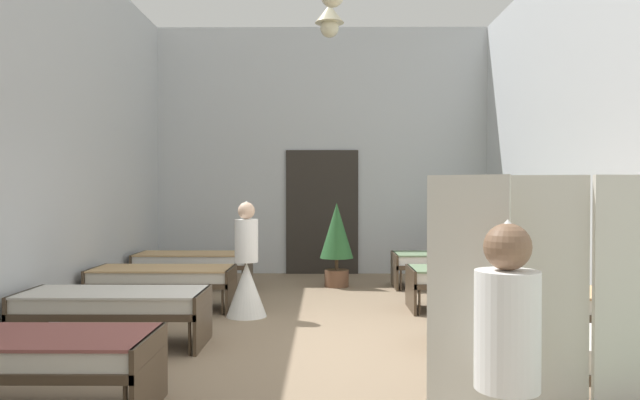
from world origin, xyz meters
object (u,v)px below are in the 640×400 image
(bed_right_row_2, at_px, (527,304))
(bed_right_row_4, at_px, (450,261))
(bed_left_row_1, at_px, (22,353))
(privacy_screen, at_px, (548,341))
(bed_left_row_3, at_px, (163,277))
(nurse_mid_aisle, at_px, (246,275))
(bed_right_row_3, at_px, (480,278))
(bed_right_row_1, at_px, (616,355))
(potted_plant, at_px, (337,237))
(bed_left_row_2, at_px, (114,304))
(bed_left_row_4, at_px, (194,261))

(bed_right_row_2, distance_m, bed_right_row_4, 3.80)
(bed_left_row_1, height_order, privacy_screen, privacy_screen)
(bed_left_row_3, bearing_deg, bed_right_row_2, -23.87)
(nurse_mid_aisle, bearing_deg, privacy_screen, -89.86)
(bed_right_row_3, bearing_deg, nurse_mid_aisle, -171.94)
(bed_left_row_1, distance_m, bed_left_row_3, 3.80)
(bed_right_row_1, bearing_deg, bed_right_row_3, 90.00)
(bed_left_row_3, relative_size, nurse_mid_aisle, 1.28)
(bed_right_row_4, relative_size, potted_plant, 1.35)
(bed_left_row_1, relative_size, bed_right_row_3, 1.00)
(bed_left_row_1, height_order, nurse_mid_aisle, nurse_mid_aisle)
(privacy_screen, bearing_deg, bed_right_row_1, 64.07)
(bed_right_row_1, distance_m, privacy_screen, 1.62)
(bed_right_row_4, bearing_deg, bed_right_row_3, -90.00)
(potted_plant, bearing_deg, bed_right_row_3, -46.12)
(potted_plant, relative_size, privacy_screen, 0.83)
(bed_right_row_1, bearing_deg, bed_left_row_2, 156.13)
(bed_left_row_4, distance_m, nurse_mid_aisle, 2.63)
(potted_plant, bearing_deg, bed_right_row_4, -2.13)
(bed_left_row_3, xyz_separation_m, privacy_screen, (3.34, -5.04, 0.41))
(bed_right_row_1, height_order, bed_left_row_2, same)
(bed_right_row_3, height_order, bed_left_row_4, same)
(bed_left_row_3, relative_size, bed_left_row_4, 1.00)
(bed_left_row_2, bearing_deg, bed_right_row_1, -23.87)
(bed_left_row_2, bearing_deg, bed_left_row_3, 90.00)
(bed_right_row_3, relative_size, nurse_mid_aisle, 1.28)
(bed_right_row_1, height_order, potted_plant, potted_plant)
(potted_plant, height_order, privacy_screen, privacy_screen)
(bed_left_row_2, distance_m, bed_right_row_2, 4.29)
(bed_right_row_1, height_order, bed_right_row_4, same)
(bed_left_row_3, xyz_separation_m, bed_right_row_4, (4.29, 1.90, 0.00))
(bed_left_row_1, relative_size, bed_left_row_3, 1.00)
(nurse_mid_aisle, distance_m, potted_plant, 2.71)
(bed_left_row_2, bearing_deg, bed_right_row_2, 0.00)
(bed_right_row_2, xyz_separation_m, potted_plant, (-1.89, 3.87, 0.39))
(bed_right_row_2, bearing_deg, bed_left_row_1, -156.13)
(potted_plant, xyz_separation_m, privacy_screen, (0.94, -7.01, 0.02))
(bed_right_row_3, relative_size, privacy_screen, 1.12)
(bed_right_row_2, relative_size, nurse_mid_aisle, 1.28)
(bed_left_row_4, xyz_separation_m, nurse_mid_aisle, (1.19, -2.34, 0.09))
(bed_left_row_2, relative_size, nurse_mid_aisle, 1.28)
(bed_left_row_1, distance_m, nurse_mid_aisle, 3.57)
(bed_left_row_3, height_order, bed_right_row_3, same)
(bed_left_row_1, relative_size, nurse_mid_aisle, 1.28)
(privacy_screen, bearing_deg, bed_right_row_2, 84.69)
(bed_right_row_1, distance_m, bed_right_row_2, 1.90)
(bed_left_row_2, relative_size, bed_right_row_4, 1.00)
(bed_left_row_3, bearing_deg, bed_right_row_4, 23.87)
(bed_right_row_3, bearing_deg, bed_left_row_2, -156.13)
(bed_right_row_3, distance_m, nurse_mid_aisle, 3.13)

